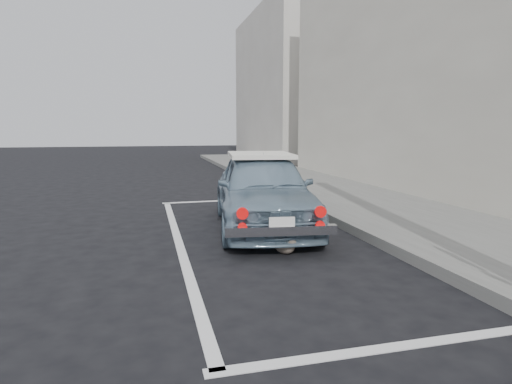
# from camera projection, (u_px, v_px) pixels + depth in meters

# --- Properties ---
(ground) EXTENTS (80.00, 80.00, 0.00)m
(ground) POSITION_uv_depth(u_px,v_px,m) (313.00, 326.00, 3.65)
(ground) COLOR black
(ground) RESTS_ON ground
(sidewalk) EXTENTS (2.80, 40.00, 0.15)m
(sidewalk) POSITION_uv_depth(u_px,v_px,m) (463.00, 237.00, 6.34)
(sidewalk) COLOR #61615D
(sidewalk) RESTS_ON ground
(building_far) EXTENTS (3.50, 10.00, 8.00)m
(building_far) POSITION_uv_depth(u_px,v_px,m) (285.00, 86.00, 23.79)
(building_far) COLOR #B1AAA0
(building_far) RESTS_ON ground
(pline_rear) EXTENTS (3.00, 0.12, 0.01)m
(pline_rear) POSITION_uv_depth(u_px,v_px,m) (398.00, 347.00, 3.29)
(pline_rear) COLOR silver
(pline_rear) RESTS_ON ground
(pline_front) EXTENTS (3.00, 0.12, 0.01)m
(pline_front) POSITION_uv_depth(u_px,v_px,m) (228.00, 200.00, 9.99)
(pline_front) COLOR silver
(pline_front) RESTS_ON ground
(pline_side) EXTENTS (0.12, 7.00, 0.01)m
(pline_side) POSITION_uv_depth(u_px,v_px,m) (179.00, 243.00, 6.30)
(pline_side) COLOR silver
(pline_side) RESTS_ON ground
(retro_coupe) EXTENTS (2.02, 3.94, 1.28)m
(retro_coupe) POSITION_uv_depth(u_px,v_px,m) (263.00, 190.00, 7.21)
(retro_coupe) COLOR #7691A5
(retro_coupe) RESTS_ON ground
(cat) EXTENTS (0.33, 0.49, 0.27)m
(cat) POSITION_uv_depth(u_px,v_px,m) (285.00, 245.00, 5.73)
(cat) COLOR #695A50
(cat) RESTS_ON ground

